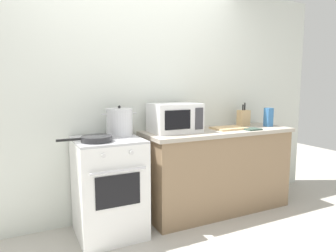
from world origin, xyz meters
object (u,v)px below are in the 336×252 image
object	(u,v)px
frying_pan	(96,139)
oven_mitt	(252,129)
stove	(109,187)
microwave	(175,118)
knife_block	(243,118)
cutting_board	(229,128)
pasta_box	(268,117)
stock_pot	(120,122)

from	to	relation	value
frying_pan	oven_mitt	xyz separation A→B (m)	(1.70, -0.06, -0.02)
stove	microwave	bearing A→B (deg)	6.14
microwave	knife_block	distance (m)	0.97
frying_pan	cutting_board	bearing A→B (deg)	3.98
stove	cutting_board	bearing A→B (deg)	0.05
frying_pan	pasta_box	world-z (taller)	pasta_box
stock_pot	frying_pan	xyz separation A→B (m)	(-0.28, -0.22, -0.11)
knife_block	cutting_board	bearing A→B (deg)	-156.66
frying_pan	cutting_board	size ratio (longest dim) A/B	1.31
frying_pan	microwave	bearing A→B (deg)	11.92
stove	cutting_board	xyz separation A→B (m)	(1.37, 0.00, 0.47)
stove	microwave	distance (m)	0.96
knife_block	oven_mitt	world-z (taller)	knife_block
knife_block	pasta_box	size ratio (longest dim) A/B	1.27
microwave	oven_mitt	distance (m)	0.88
cutting_board	stock_pot	bearing A→B (deg)	174.75
cutting_board	knife_block	world-z (taller)	knife_block
stove	oven_mitt	size ratio (longest dim) A/B	5.11
cutting_board	pasta_box	world-z (taller)	pasta_box
frying_pan	microwave	size ratio (longest dim) A/B	0.94
knife_block	oven_mitt	xyz separation A→B (m)	(-0.13, -0.30, -0.09)
stock_pot	oven_mitt	bearing A→B (deg)	-10.88
stock_pot	cutting_board	world-z (taller)	stock_pot
stove	pasta_box	distance (m)	2.01
stock_pot	frying_pan	size ratio (longest dim) A/B	0.73
stock_pot	knife_block	bearing A→B (deg)	1.03
microwave	pasta_box	bearing A→B (deg)	-5.17
frying_pan	stock_pot	bearing A→B (deg)	37.69
stock_pot	cutting_board	bearing A→B (deg)	-5.25
microwave	oven_mitt	size ratio (longest dim) A/B	2.78
frying_pan	oven_mitt	world-z (taller)	frying_pan
pasta_box	oven_mitt	world-z (taller)	pasta_box
stock_pot	oven_mitt	xyz separation A→B (m)	(1.42, -0.27, -0.13)
frying_pan	pasta_box	bearing A→B (deg)	2.07
frying_pan	knife_block	distance (m)	1.84
knife_block	oven_mitt	distance (m)	0.34
stock_pot	knife_block	world-z (taller)	stock_pot
stock_pot	pasta_box	distance (m)	1.78
stove	pasta_box	xyz separation A→B (m)	(1.93, -0.03, 0.57)
knife_block	pasta_box	distance (m)	0.29
stove	microwave	xyz separation A→B (m)	(0.74, 0.08, 0.61)
cutting_board	pasta_box	distance (m)	0.57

